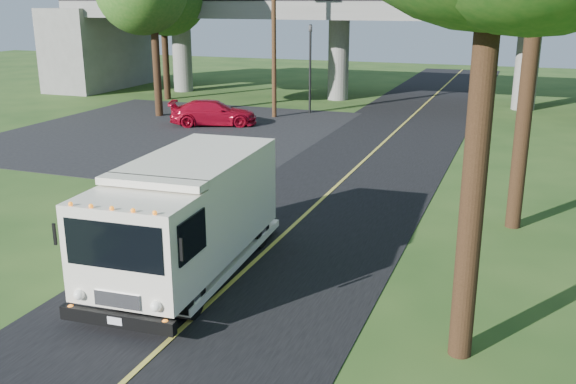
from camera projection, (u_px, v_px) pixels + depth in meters
The scene contains 10 objects.
ground at pixel (183, 328), 13.35m from camera, with size 120.00×120.00×0.00m, color #254619.
road at pixel (326, 196), 22.31m from camera, with size 7.00×90.00×0.02m, color black.
parking_lot at pixel (169, 132), 33.18m from camera, with size 16.00×18.00×0.01m, color black.
lane_line at pixel (326, 195), 22.31m from camera, with size 0.12×90.00×0.01m, color gold.
overpass at pixel (430, 33), 40.74m from camera, with size 54.00×10.00×7.30m.
traffic_signal at pixel (310, 59), 37.76m from camera, with size 0.18×0.22×5.20m.
utility_pole at pixel (274, 36), 36.07m from camera, with size 1.60×0.26×9.00m.
step_van at pixel (187, 214), 15.60m from camera, with size 2.91×6.99×2.88m.
red_sedan at pixel (213, 113), 34.79m from camera, with size 1.90×4.67×1.36m, color #A70A20.
pedestrian at pixel (150, 182), 21.28m from camera, with size 0.56×0.37×1.54m, color gray.
Camera 1 is at (6.24, -10.44, 6.56)m, focal length 40.00 mm.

